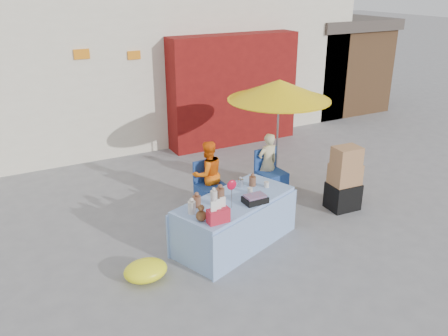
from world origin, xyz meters
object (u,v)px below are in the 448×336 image
chair_right (271,181)px  umbrella (279,90)px  market_table (234,221)px  box_stack (344,181)px  chair_left (211,195)px  vendor_beige (268,163)px  vendor_orange (208,174)px

chair_right → umbrella: bearing=40.2°
market_table → box_stack: bearing=-17.1°
chair_left → box_stack: (2.03, -1.10, 0.28)m
chair_left → chair_right: bearing=-3.1°
chair_left → vendor_beige: size_ratio=0.74×
chair_right → vendor_beige: (0.00, 0.13, 0.32)m
market_table → chair_left: market_table is taller
vendor_orange → vendor_beige: (1.25, 0.00, -0.03)m
box_stack → chair_right: bearing=125.4°
vendor_orange → box_stack: (2.03, -1.24, -0.07)m
vendor_orange → umbrella: umbrella is taller
umbrella → market_table: bearing=-139.6°
market_table → vendor_beige: bearing=22.3°
box_stack → chair_left: bearing=151.5°
umbrella → vendor_orange: bearing=-174.5°
market_table → chair_left: (0.23, 1.23, -0.13)m
chair_right → box_stack: 1.38m
market_table → chair_right: 1.93m
box_stack → umbrella: bearing=109.2°
chair_left → box_stack: 2.33m
chair_left → vendor_beige: bearing=3.0°
vendor_orange → umbrella: (1.55, 0.15, 1.29)m
chair_right → box_stack: (0.78, -1.10, 0.28)m
chair_left → chair_right: (1.25, 0.00, 0.00)m
chair_left → umbrella: (1.55, 0.28, 1.64)m
umbrella → box_stack: bearing=-70.8°
chair_right → umbrella: 1.69m
chair_right → chair_left: bearing=176.9°
chair_right → box_stack: box_stack is taller
vendor_beige → box_stack: (0.78, -1.24, -0.05)m
market_table → umbrella: 2.78m
market_table → vendor_beige: (1.48, 1.37, 0.19)m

